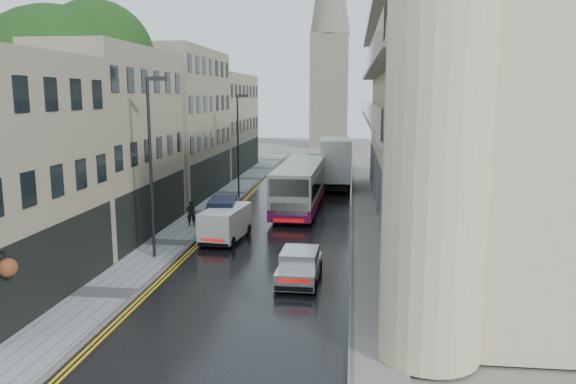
% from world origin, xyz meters
% --- Properties ---
extents(road, '(9.00, 85.00, 0.02)m').
position_xyz_m(road, '(0.00, 27.50, 0.01)').
color(road, black).
rests_on(road, ground).
extents(left_sidewalk, '(2.70, 85.00, 0.12)m').
position_xyz_m(left_sidewalk, '(-5.85, 27.50, 0.06)').
color(left_sidewalk, gray).
rests_on(left_sidewalk, ground).
extents(right_sidewalk, '(1.80, 85.00, 0.12)m').
position_xyz_m(right_sidewalk, '(5.40, 27.50, 0.06)').
color(right_sidewalk, slate).
rests_on(right_sidewalk, ground).
extents(old_shop_row, '(4.50, 56.00, 12.00)m').
position_xyz_m(old_shop_row, '(-9.45, 30.00, 6.00)').
color(old_shop_row, gray).
rests_on(old_shop_row, ground).
extents(modern_block, '(8.00, 40.00, 14.00)m').
position_xyz_m(modern_block, '(10.30, 26.00, 7.00)').
color(modern_block, '#BFAE8E').
rests_on(modern_block, ground).
extents(church_spire, '(6.40, 6.40, 40.00)m').
position_xyz_m(church_spire, '(0.50, 82.00, 20.00)').
color(church_spire, gray).
rests_on(church_spire, ground).
extents(tree_near, '(10.56, 10.56, 13.89)m').
position_xyz_m(tree_near, '(-12.50, 20.00, 6.95)').
color(tree_near, black).
rests_on(tree_near, ground).
extents(tree_far, '(9.24, 9.24, 12.46)m').
position_xyz_m(tree_far, '(-12.20, 33.00, 6.23)').
color(tree_far, black).
rests_on(tree_far, ground).
extents(cream_bus, '(3.07, 12.49, 3.39)m').
position_xyz_m(cream_bus, '(-0.74, 26.59, 1.72)').
color(cream_bus, beige).
rests_on(cream_bus, road).
extents(white_lorry, '(3.06, 8.88, 4.60)m').
position_xyz_m(white_lorry, '(1.79, 37.78, 2.32)').
color(white_lorry, silver).
rests_on(white_lorry, road).
extents(silver_hatchback, '(1.84, 4.02, 1.49)m').
position_xyz_m(silver_hatchback, '(1.33, 12.18, 0.77)').
color(silver_hatchback, '#B2B3B7').
rests_on(silver_hatchback, road).
extents(white_van, '(2.34, 4.59, 2.00)m').
position_xyz_m(white_van, '(-3.81, 18.92, 1.02)').
color(white_van, white).
rests_on(white_van, road).
extents(navy_van, '(2.30, 4.63, 2.27)m').
position_xyz_m(navy_van, '(-3.95, 20.42, 1.15)').
color(navy_van, black).
rests_on(navy_van, road).
extents(pedestrian, '(0.70, 0.56, 1.66)m').
position_xyz_m(pedestrian, '(-5.68, 23.20, 0.95)').
color(pedestrian, black).
rests_on(pedestrian, left_sidewalk).
extents(lamp_post_near, '(1.05, 0.51, 9.13)m').
position_xyz_m(lamp_post_near, '(-5.66, 16.32, 4.68)').
color(lamp_post_near, black).
rests_on(lamp_post_near, left_sidewalk).
extents(lamp_post_far, '(0.95, 0.31, 8.28)m').
position_xyz_m(lamp_post_far, '(-4.70, 33.45, 4.26)').
color(lamp_post_far, black).
rests_on(lamp_post_far, left_sidewalk).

